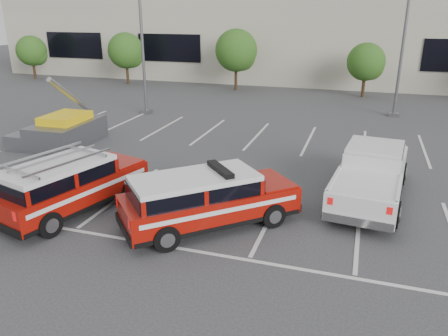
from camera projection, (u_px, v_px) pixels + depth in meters
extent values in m
plane|color=#333336|center=(194.00, 204.00, 14.85)|extent=(120.00, 120.00, 0.00)
cube|color=silver|center=(232.00, 163.00, 18.87)|extent=(23.00, 15.00, 0.01)
cube|color=beige|center=(315.00, 34.00, 42.09)|extent=(60.00, 15.00, 8.00)
cylinder|color=#3F2B19|center=(34.00, 71.00, 41.49)|extent=(0.24, 0.24, 1.51)
sphere|color=#174211|center=(32.00, 51.00, 40.86)|extent=(2.77, 2.77, 2.77)
sphere|color=#174211|center=(37.00, 55.00, 41.07)|extent=(1.85, 1.85, 1.85)
cylinder|color=#3F2B19|center=(128.00, 74.00, 38.57)|extent=(0.24, 0.24, 1.67)
sphere|color=#174211|center=(126.00, 51.00, 37.87)|extent=(3.07, 3.07, 3.07)
sphere|color=#174211|center=(131.00, 56.00, 38.09)|extent=(2.05, 2.05, 2.05)
cylinder|color=#3F2B19|center=(236.00, 79.00, 35.65)|extent=(0.24, 0.24, 1.84)
sphere|color=#174211|center=(236.00, 50.00, 34.89)|extent=(3.37, 3.37, 3.37)
sphere|color=#174211|center=(242.00, 57.00, 35.12)|extent=(2.24, 2.24, 2.24)
cylinder|color=#3F2B19|center=(363.00, 87.00, 32.82)|extent=(0.24, 0.24, 1.51)
sphere|color=#174211|center=(366.00, 62.00, 32.18)|extent=(2.77, 2.77, 2.77)
sphere|color=#174211|center=(371.00, 68.00, 32.39)|extent=(1.85, 1.85, 1.85)
cube|color=#59595E|center=(146.00, 112.00, 27.86)|extent=(0.60, 0.60, 0.20)
cylinder|color=#59595E|center=(142.00, 31.00, 26.18)|extent=(0.18, 0.18, 10.00)
cube|color=#59595E|center=(393.00, 114.00, 27.10)|extent=(0.60, 0.60, 0.20)
cylinder|color=#59595E|center=(405.00, 32.00, 25.42)|extent=(0.18, 0.18, 10.00)
cube|color=#8F0E06|center=(210.00, 203.00, 13.16)|extent=(5.16, 4.97, 0.80)
cube|color=black|center=(195.00, 187.00, 12.76)|extent=(3.93, 3.82, 0.42)
cube|color=silver|center=(195.00, 178.00, 12.66)|extent=(3.85, 3.74, 0.15)
cube|color=black|center=(220.00, 169.00, 12.94)|extent=(1.16, 1.22, 0.14)
cube|color=silver|center=(371.00, 178.00, 15.01)|extent=(2.66, 6.12, 0.86)
cube|color=black|center=(374.00, 155.00, 15.25)|extent=(2.09, 2.28, 0.45)
cube|color=silver|center=(375.00, 147.00, 15.15)|extent=(2.05, 2.24, 0.16)
cube|color=#8F0E06|center=(73.00, 189.00, 14.20)|extent=(3.24, 5.36, 0.83)
cube|color=black|center=(57.00, 175.00, 13.60)|extent=(2.67, 3.80, 0.43)
cube|color=silver|center=(56.00, 166.00, 13.50)|extent=(2.61, 3.72, 0.16)
cube|color=#A5A5A8|center=(55.00, 158.00, 13.41)|extent=(2.63, 3.48, 0.06)
cube|color=#59595E|center=(67.00, 133.00, 21.28)|extent=(2.38, 3.79, 1.14)
cube|color=yellow|center=(65.00, 118.00, 21.04)|extent=(1.72, 2.32, 0.41)
cylinder|color=#A5A5A8|center=(71.00, 96.00, 21.26)|extent=(0.34, 3.03, 2.22)
cube|color=#59595E|center=(22.00, 141.00, 20.67)|extent=(1.07, 1.27, 0.72)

